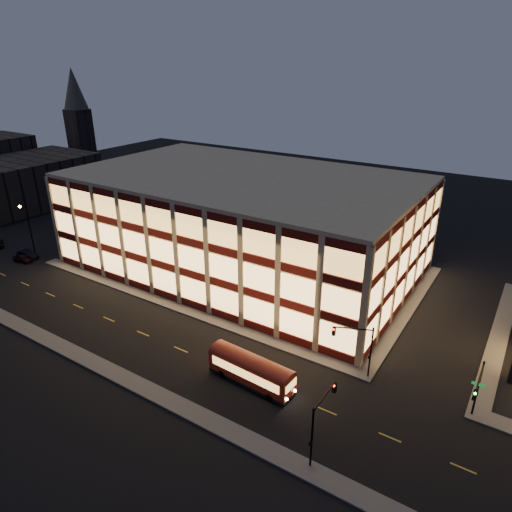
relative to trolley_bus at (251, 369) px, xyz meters
The scene contains 16 objects.
ground 15.42m from the trolley_bus, 154.95° to the left, with size 200.00×200.00×0.00m, color black.
sidewalk_office_south 18.54m from the trolley_bus, 156.08° to the left, with size 54.00×2.00×0.15m, color #514F4C.
sidewalk_office_east 25.25m from the trolley_bus, 68.77° to the left, with size 2.00×30.00×0.15m, color #514F4C.
sidewalk_tower_west 30.97m from the trolley_bus, 49.41° to the left, with size 2.00×30.00×0.15m, color #514F4C.
sidewalk_near 15.42m from the trolley_bus, 154.85° to the right, with size 100.00×2.00×0.15m, color #514F4C.
office_building 29.32m from the trolley_bus, 125.66° to the left, with size 50.45×30.45×14.50m.
bg_building_a 79.79m from the trolley_bus, 162.11° to the left, with size 18.00×28.00×10.00m, color #2D2621.
church_tower 96.17m from the trolley_bus, 151.00° to the left, with size 5.00×5.00×18.00m, color #2D2621.
church_spire 98.22m from the trolley_bus, 151.00° to the left, with size 6.00×6.00×10.00m, color #4C473F.
traffic_signal_far 10.97m from the trolley_bus, 38.89° to the left, with size 3.79×1.87×6.00m.
traffic_signal_right 20.62m from the trolley_bus, 16.63° to the left, with size 1.20×4.37×6.00m.
traffic_signal_near 10.91m from the trolley_bus, 25.28° to the right, with size 0.32×4.45×6.00m.
street_lamp_a 48.57m from the trolley_bus, behind, with size 0.44×1.22×9.02m.
trolley_bus is the anchor object (origin of this frame).
parked_car_0 47.66m from the trolley_bus, behind, with size 1.40×3.47×1.18m, color black.
parked_car_1 48.47m from the trolley_bus, behind, with size 1.36×3.90×1.28m, color black.
Camera 1 is at (34.39, -37.54, 30.49)m, focal length 32.00 mm.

